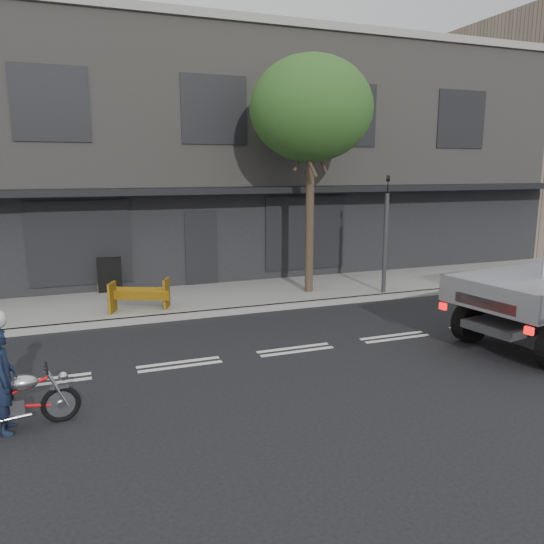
{
  "coord_description": "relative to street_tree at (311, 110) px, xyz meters",
  "views": [
    {
      "loc": [
        -4.09,
        -9.61,
        3.68
      ],
      "look_at": [
        -0.33,
        0.5,
        1.57
      ],
      "focal_mm": 35.0,
      "sensor_mm": 36.0,
      "label": 1
    }
  ],
  "objects": [
    {
      "name": "building_main",
      "position": [
        -2.2,
        7.1,
        -1.28
      ],
      "size": [
        26.0,
        10.0,
        8.0
      ],
      "primitive_type": "cube",
      "color": "slate",
      "rests_on": "ground"
    },
    {
      "name": "street_tree",
      "position": [
        0.0,
        0.0,
        0.0
      ],
      "size": [
        3.4,
        3.4,
        6.74
      ],
      "color": "#382B21",
      "rests_on": "ground"
    },
    {
      "name": "ground",
      "position": [
        -2.2,
        -4.2,
        -5.28
      ],
      "size": [
        80.0,
        80.0,
        0.0
      ],
      "primitive_type": "plane",
      "color": "black",
      "rests_on": "ground"
    },
    {
      "name": "sidewalk",
      "position": [
        -2.2,
        0.5,
        -5.2
      ],
      "size": [
        32.0,
        3.2,
        0.15
      ],
      "primitive_type": "cube",
      "color": "gray",
      "rests_on": "ground"
    },
    {
      "name": "construction_barrier",
      "position": [
        -4.88,
        -0.65,
        -4.72
      ],
      "size": [
        1.55,
        1.12,
        0.81
      ],
      "primitive_type": null,
      "rotation": [
        0.0,
        0.0,
        -0.42
      ],
      "color": "#FDA60D",
      "rests_on": "sidewalk"
    },
    {
      "name": "traffic_light_pole",
      "position": [
        2.0,
        -0.85,
        -3.63
      ],
      "size": [
        0.12,
        0.12,
        3.5
      ],
      "color": "#2D2D30",
      "rests_on": "ground"
    },
    {
      "name": "rider",
      "position": [
        -7.39,
        -5.94,
        -4.51
      ],
      "size": [
        0.41,
        0.59,
        1.53
      ],
      "primitive_type": "imported",
      "rotation": [
        0.0,
        0.0,
        1.66
      ],
      "color": "#121C32",
      "rests_on": "ground"
    },
    {
      "name": "motorcycle",
      "position": [
        -7.24,
        -5.94,
        -4.82
      ],
      "size": [
        1.72,
        0.5,
        0.88
      ],
      "rotation": [
        0.0,
        0.0,
        0.09
      ],
      "color": "black",
      "rests_on": "ground"
    },
    {
      "name": "kerb",
      "position": [
        -2.2,
        -1.1,
        -5.2
      ],
      "size": [
        32.0,
        0.2,
        0.15
      ],
      "primitive_type": "cube",
      "color": "gray",
      "rests_on": "ground"
    },
    {
      "name": "sandwich_board",
      "position": [
        -5.46,
        1.78,
        -4.59
      ],
      "size": [
        0.71,
        0.5,
        1.07
      ],
      "primitive_type": null,
      "rotation": [
        0.0,
        0.0,
        -0.07
      ],
      "color": "black",
      "rests_on": "sidewalk"
    }
  ]
}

